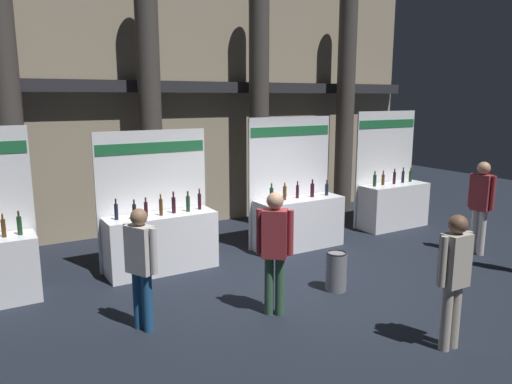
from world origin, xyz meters
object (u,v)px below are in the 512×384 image
object	(u,v)px
exhibitor_booth_1	(161,236)
exhibitor_booth_2	(298,217)
visitor_1	(454,273)
visitor_4	(275,244)
visitor_0	(141,260)
trash_bin	(336,271)
exhibitor_booth_3	(392,200)
visitor_2	(481,201)

from	to	relation	value
exhibitor_booth_1	exhibitor_booth_2	world-z (taller)	exhibitor_booth_2
visitor_1	visitor_4	size ratio (longest dim) A/B	0.96
visitor_0	visitor_1	distance (m)	3.71
trash_bin	visitor_0	bearing A→B (deg)	175.14
trash_bin	visitor_4	xyz separation A→B (m)	(-1.26, -0.22, 0.69)
exhibitor_booth_3	visitor_1	distance (m)	5.50
exhibitor_booth_2	visitor_0	world-z (taller)	exhibitor_booth_2
exhibitor_booth_1	exhibitor_booth_3	distance (m)	5.46
visitor_1	visitor_4	xyz separation A→B (m)	(-1.27, 1.81, 0.06)
exhibitor_booth_1	visitor_1	size ratio (longest dim) A/B	1.46
exhibitor_booth_2	visitor_1	xyz separation A→B (m)	(-0.73, -4.10, 0.32)
trash_bin	visitor_1	world-z (taller)	visitor_1
visitor_2	visitor_1	bearing A→B (deg)	-69.63
exhibitor_booth_3	exhibitor_booth_1	bearing A→B (deg)	-179.60
visitor_0	visitor_2	distance (m)	6.33
visitor_1	trash_bin	bearing A→B (deg)	91.67
trash_bin	visitor_1	xyz separation A→B (m)	(0.01, -2.03, 0.63)
exhibitor_booth_2	trash_bin	distance (m)	2.22
exhibitor_booth_2	visitor_1	size ratio (longest dim) A/B	1.56
trash_bin	visitor_2	xyz separation A→B (m)	(3.40, 0.01, 0.72)
exhibitor_booth_2	exhibitor_booth_3	size ratio (longest dim) A/B	0.97
exhibitor_booth_2	visitor_0	xyz separation A→B (m)	(-3.67, -1.82, 0.30)
exhibitor_booth_2	visitor_0	distance (m)	4.11
visitor_1	visitor_4	bearing A→B (deg)	126.46
exhibitor_booth_3	visitor_2	size ratio (longest dim) A/B	1.48
exhibitor_booth_1	visitor_1	world-z (taller)	exhibitor_booth_1
exhibitor_booth_2	visitor_1	distance (m)	4.18
exhibitor_booth_2	visitor_4	size ratio (longest dim) A/B	1.50
exhibitor_booth_1	visitor_1	distance (m)	4.69
trash_bin	visitor_2	world-z (taller)	visitor_2
visitor_1	visitor_2	world-z (taller)	visitor_2
exhibitor_booth_2	visitor_2	world-z (taller)	exhibitor_booth_2
exhibitor_booth_2	visitor_2	size ratio (longest dim) A/B	1.45
visitor_2	visitor_0	bearing A→B (deg)	-102.82
visitor_4	visitor_1	bearing A→B (deg)	164.24
visitor_1	exhibitor_booth_1	bearing A→B (deg)	116.69
exhibitor_booth_2	exhibitor_booth_3	world-z (taller)	exhibitor_booth_3
visitor_0	visitor_2	size ratio (longest dim) A/B	0.90
trash_bin	visitor_0	size ratio (longest dim) A/B	0.39
exhibitor_booth_2	exhibitor_booth_1	bearing A→B (deg)	177.35
exhibitor_booth_2	visitor_4	distance (m)	3.07
trash_bin	visitor_4	bearing A→B (deg)	-169.96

